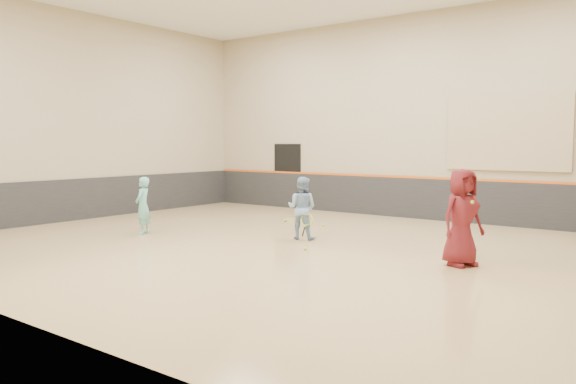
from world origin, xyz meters
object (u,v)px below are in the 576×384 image
Objects in this scene: instructor at (302,208)px; young_man at (462,217)px; girl at (143,206)px; spare_racket at (289,219)px.

instructor is 0.82× the size of young_man.
girl is 7.58m from young_man.
spare_racket is (-2.14, 2.37, -0.70)m from instructor.
spare_racket is (1.36, 4.14, -0.67)m from girl.
instructor is 4.03m from young_man.
girl is 3.93m from instructor.
young_man is at bearing -25.83° from spare_racket.
instructor reaches higher than girl.
young_man is 2.78× the size of spare_racket.
girl is at bearing -108.24° from spare_racket.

